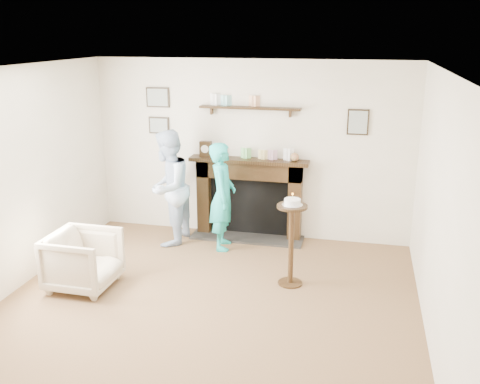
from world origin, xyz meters
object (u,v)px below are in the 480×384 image
Objects in this scene: man at (170,242)px; woman at (223,247)px; pedestal_table at (292,229)px; armchair at (86,287)px.

woman is (0.77, 0.00, 0.00)m from man.
pedestal_table is at bearing 66.31° from man.
armchair is 0.66× the size of pedestal_table.
armchair is at bearing 129.99° from woman.
armchair is 1.97m from woman.
pedestal_table reaches higher than man.
man is at bearing 153.69° from pedestal_table.
armchair is at bearing -15.06° from man.
woman is (1.25, 1.52, 0.00)m from armchair.
pedestal_table is at bearing -141.01° from woman.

